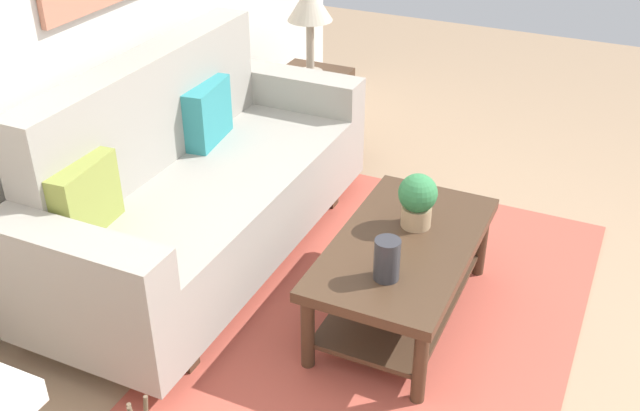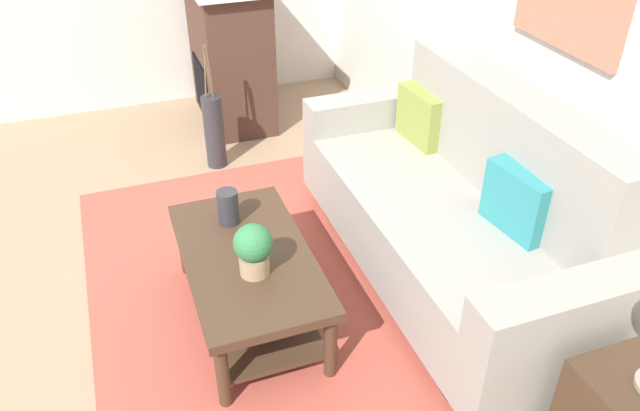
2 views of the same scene
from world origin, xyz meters
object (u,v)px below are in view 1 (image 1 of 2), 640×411
(potted_plant_tabletop, at_px, (417,199))
(table_lamp, at_px, (310,6))
(tabletop_vase, at_px, (387,259))
(coffee_table, at_px, (403,262))
(throw_pillow_olive, at_px, (85,198))
(couch, at_px, (198,187))
(side_table, at_px, (311,114))
(throw_pillow_teal, at_px, (208,113))

(potted_plant_tabletop, relative_size, table_lamp, 0.46)
(table_lamp, bearing_deg, tabletop_vase, -145.69)
(coffee_table, relative_size, potted_plant_tabletop, 4.20)
(coffee_table, bearing_deg, throw_pillow_olive, 116.34)
(couch, relative_size, tabletop_vase, 11.37)
(potted_plant_tabletop, distance_m, table_lamp, 1.73)
(coffee_table, xyz_separation_m, side_table, (1.39, 1.13, -0.03))
(table_lamp, bearing_deg, potted_plant_tabletop, -137.71)
(throw_pillow_teal, height_order, coffee_table, throw_pillow_teal)
(potted_plant_tabletop, bearing_deg, table_lamp, 42.29)
(side_table, bearing_deg, coffee_table, -140.95)
(tabletop_vase, bearing_deg, coffee_table, 3.70)
(couch, xyz_separation_m, throw_pillow_olive, (-0.65, 0.13, 0.25))
(couch, bearing_deg, side_table, 0.62)
(throw_pillow_olive, distance_m, table_lamp, 2.04)
(side_table, bearing_deg, tabletop_vase, -145.69)
(throw_pillow_olive, xyz_separation_m, table_lamp, (2.01, -0.11, 0.31))
(tabletop_vase, height_order, table_lamp, table_lamp)
(tabletop_vase, bearing_deg, side_table, 34.31)
(tabletop_vase, relative_size, side_table, 0.33)
(throw_pillow_olive, distance_m, tabletop_vase, 1.31)
(throw_pillow_olive, bearing_deg, throw_pillow_teal, 0.00)
(potted_plant_tabletop, bearing_deg, coffee_table, 179.94)
(throw_pillow_olive, relative_size, side_table, 0.64)
(coffee_table, bearing_deg, throw_pillow_teal, 73.75)
(throw_pillow_teal, relative_size, side_table, 0.64)
(couch, relative_size, side_table, 3.78)
(couch, bearing_deg, tabletop_vase, -106.09)
(throw_pillow_teal, distance_m, side_table, 1.11)
(coffee_table, bearing_deg, table_lamp, 39.05)
(throw_pillow_olive, height_order, side_table, throw_pillow_olive)
(potted_plant_tabletop, bearing_deg, side_table, 42.29)
(potted_plant_tabletop, bearing_deg, couch, 95.84)
(table_lamp, bearing_deg, coffee_table, -140.95)
(coffee_table, bearing_deg, couch, 88.13)
(coffee_table, xyz_separation_m, potted_plant_tabletop, (0.15, -0.00, 0.26))
(throw_pillow_olive, distance_m, coffee_table, 1.43)
(tabletop_vase, xyz_separation_m, side_table, (1.68, 1.15, -0.24))
(throw_pillow_teal, bearing_deg, table_lamp, -6.19)
(couch, height_order, throw_pillow_olive, couch)
(throw_pillow_teal, relative_size, tabletop_vase, 1.94)
(potted_plant_tabletop, height_order, side_table, potted_plant_tabletop)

